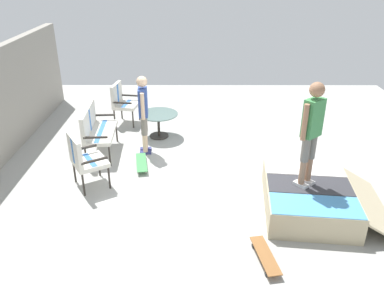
% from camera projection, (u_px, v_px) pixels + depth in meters
% --- Properties ---
extents(ground_plane, '(12.00, 12.00, 0.10)m').
position_uv_depth(ground_plane, '(197.00, 179.00, 7.50)').
color(ground_plane, '#A8A8A3').
extents(skate_ramp, '(1.98, 2.16, 0.46)m').
position_uv_depth(skate_ramp, '(309.00, 196.00, 6.43)').
color(skate_ramp, tan).
rests_on(skate_ramp, ground_plane).
extents(patio_bench, '(1.28, 0.62, 1.02)m').
position_uv_depth(patio_bench, '(95.00, 127.00, 8.11)').
color(patio_bench, '#2D2823').
rests_on(patio_bench, ground_plane).
extents(patio_chair_near_house, '(0.70, 0.64, 1.02)m').
position_uv_depth(patio_chair_near_house, '(122.00, 100.00, 9.67)').
color(patio_chair_near_house, '#2D2823').
rests_on(patio_chair_near_house, ground_plane).
extents(patio_chair_by_wall, '(0.82, 0.79, 1.02)m').
position_uv_depth(patio_chair_by_wall, '(83.00, 157.00, 6.88)').
color(patio_chair_by_wall, '#2D2823').
rests_on(patio_chair_by_wall, ground_plane).
extents(patio_table, '(0.90, 0.90, 0.57)m').
position_uv_depth(patio_table, '(159.00, 120.00, 9.00)').
color(patio_table, '#2D2823').
rests_on(patio_table, ground_plane).
extents(person_watching, '(0.48, 0.26, 1.67)m').
position_uv_depth(person_watching, '(143.00, 109.00, 8.02)').
color(person_watching, navy).
rests_on(person_watching, ground_plane).
extents(person_skater, '(0.36, 0.39, 1.71)m').
position_uv_depth(person_skater, '(312.00, 127.00, 5.91)').
color(person_skater, silver).
rests_on(person_skater, skate_ramp).
extents(skateboard_by_bench, '(0.82, 0.33, 0.10)m').
position_uv_depth(skateboard_by_bench, '(141.00, 163.00, 7.80)').
color(skateboard_by_bench, '#3F8C4C').
rests_on(skateboard_by_bench, ground_plane).
extents(skateboard_spare, '(0.82, 0.33, 0.10)m').
position_uv_depth(skateboard_spare, '(265.00, 255.00, 5.36)').
color(skateboard_spare, brown).
rests_on(skateboard_spare, ground_plane).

